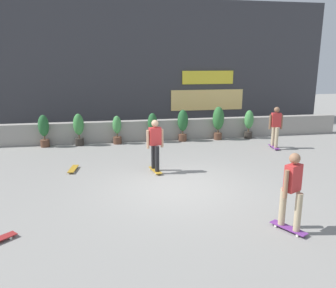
# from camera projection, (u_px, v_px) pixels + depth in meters

# --- Properties ---
(ground_plane) EXTENTS (48.00, 48.00, 0.00)m
(ground_plane) POSITION_uv_depth(u_px,v_px,m) (178.00, 187.00, 9.65)
(ground_plane) COLOR gray
(planter_wall) EXTENTS (18.00, 0.40, 0.90)m
(planter_wall) POSITION_uv_depth(u_px,v_px,m) (150.00, 130.00, 15.27)
(planter_wall) COLOR gray
(planter_wall) RESTS_ON ground
(building_backdrop) EXTENTS (20.00, 2.08, 6.50)m
(building_backdrop) POSITION_uv_depth(u_px,v_px,m) (140.00, 65.00, 18.43)
(building_backdrop) COLOR #38383D
(building_backdrop) RESTS_ON ground
(potted_plant_0) EXTENTS (0.43, 0.43, 1.33)m
(potted_plant_0) POSITION_uv_depth(u_px,v_px,m) (44.00, 129.00, 14.00)
(potted_plant_0) COLOR brown
(potted_plant_0) RESTS_ON ground
(potted_plant_1) EXTENTS (0.44, 0.44, 1.35)m
(potted_plant_1) POSITION_uv_depth(u_px,v_px,m) (79.00, 128.00, 14.24)
(potted_plant_1) COLOR #2D2823
(potted_plant_1) RESTS_ON ground
(potted_plant_2) EXTENTS (0.37, 0.37, 1.21)m
(potted_plant_2) POSITION_uv_depth(u_px,v_px,m) (117.00, 129.00, 14.54)
(potted_plant_2) COLOR brown
(potted_plant_2) RESTS_ON ground
(potted_plant_3) EXTENTS (0.41, 0.41, 1.28)m
(potted_plant_3) POSITION_uv_depth(u_px,v_px,m) (152.00, 126.00, 14.79)
(potted_plant_3) COLOR brown
(potted_plant_3) RESTS_ON ground
(potted_plant_4) EXTENTS (0.46, 0.46, 1.39)m
(potted_plant_4) POSITION_uv_depth(u_px,v_px,m) (183.00, 123.00, 15.01)
(potted_plant_4) COLOR brown
(potted_plant_4) RESTS_ON ground
(potted_plant_5) EXTENTS (0.51, 0.51, 1.49)m
(potted_plant_5) POSITION_uv_depth(u_px,v_px,m) (218.00, 121.00, 15.28)
(potted_plant_5) COLOR brown
(potted_plant_5) RESTS_ON ground
(potted_plant_6) EXTENTS (0.41, 0.41, 1.29)m
(potted_plant_6) POSITION_uv_depth(u_px,v_px,m) (249.00, 123.00, 15.57)
(potted_plant_6) COLOR #2D2823
(potted_plant_6) RESTS_ON ground
(skater_by_wall_right) EXTENTS (0.56, 0.82, 1.70)m
(skater_by_wall_right) POSITION_uv_depth(u_px,v_px,m) (276.00, 126.00, 13.68)
(skater_by_wall_right) COLOR #72338C
(skater_by_wall_right) RESTS_ON ground
(skater_by_wall_left) EXTENTS (0.55, 0.82, 1.70)m
(skater_by_wall_left) POSITION_uv_depth(u_px,v_px,m) (155.00, 144.00, 10.75)
(skater_by_wall_left) COLOR #BF8C26
(skater_by_wall_left) RESTS_ON ground
(skater_foreground) EXTENTS (0.54, 0.80, 1.70)m
(skater_foreground) POSITION_uv_depth(u_px,v_px,m) (292.00, 189.00, 6.98)
(skater_foreground) COLOR #72338C
(skater_foreground) RESTS_ON ground
(skateboard_aside) EXTENTS (0.31, 0.82, 0.08)m
(skateboard_aside) POSITION_uv_depth(u_px,v_px,m) (73.00, 169.00, 11.10)
(skateboard_aside) COLOR #BF8C26
(skateboard_aside) RESTS_ON ground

